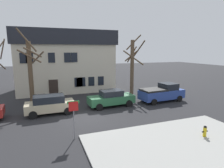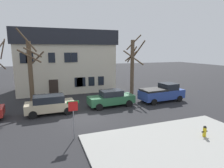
{
  "view_description": "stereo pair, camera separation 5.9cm",
  "coord_description": "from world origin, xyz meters",
  "px_view_note": "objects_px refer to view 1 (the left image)",
  "views": [
    {
      "loc": [
        -3.25,
        -15.04,
        5.73
      ],
      "look_at": [
        3.53,
        3.15,
        2.21
      ],
      "focal_mm": 30.16,
      "sensor_mm": 36.0,
      "label": 1
    },
    {
      "loc": [
        -3.19,
        -15.06,
        5.73
      ],
      "look_at": [
        3.53,
        3.15,
        2.21
      ],
      "focal_mm": 30.16,
      "sensor_mm": 36.0,
      "label": 2
    }
  ],
  "objects_px": {
    "tree_bare_far": "(132,65)",
    "fire_hydrant": "(205,131)",
    "car_green_sedan": "(111,98)",
    "bicycle_leaning": "(46,99)",
    "tree_bare_mid": "(31,70)",
    "car_beige_wagon": "(50,104)",
    "street_sign_pole": "(74,113)",
    "building_main": "(65,60)",
    "pickup_truck_blue": "(162,93)"
  },
  "relations": [
    {
      "from": "tree_bare_mid",
      "to": "car_beige_wagon",
      "type": "height_order",
      "value": "tree_bare_mid"
    },
    {
      "from": "fire_hydrant",
      "to": "bicycle_leaning",
      "type": "relative_size",
      "value": 0.45
    },
    {
      "from": "building_main",
      "to": "car_beige_wagon",
      "type": "bearing_deg",
      "value": -104.64
    },
    {
      "from": "bicycle_leaning",
      "to": "car_green_sedan",
      "type": "bearing_deg",
      "value": -32.4
    },
    {
      "from": "building_main",
      "to": "tree_bare_far",
      "type": "relative_size",
      "value": 1.72
    },
    {
      "from": "tree_bare_far",
      "to": "pickup_truck_blue",
      "type": "height_order",
      "value": "tree_bare_far"
    },
    {
      "from": "car_green_sedan",
      "to": "street_sign_pole",
      "type": "relative_size",
      "value": 1.89
    },
    {
      "from": "street_sign_pole",
      "to": "fire_hydrant",
      "type": "bearing_deg",
      "value": -19.74
    },
    {
      "from": "tree_bare_mid",
      "to": "pickup_truck_blue",
      "type": "relative_size",
      "value": 1.5
    },
    {
      "from": "car_green_sedan",
      "to": "bicycle_leaning",
      "type": "distance_m",
      "value": 7.45
    },
    {
      "from": "tree_bare_mid",
      "to": "bicycle_leaning",
      "type": "relative_size",
      "value": 4.73
    },
    {
      "from": "street_sign_pole",
      "to": "tree_bare_mid",
      "type": "bearing_deg",
      "value": 106.55
    },
    {
      "from": "car_green_sedan",
      "to": "tree_bare_mid",
      "type": "bearing_deg",
      "value": 154.68
    },
    {
      "from": "street_sign_pole",
      "to": "pickup_truck_blue",
      "type": "bearing_deg",
      "value": 28.34
    },
    {
      "from": "street_sign_pole",
      "to": "car_beige_wagon",
      "type": "bearing_deg",
      "value": 102.47
    },
    {
      "from": "car_green_sedan",
      "to": "bicycle_leaning",
      "type": "xyz_separation_m",
      "value": [
        -6.28,
        3.99,
        -0.48
      ]
    },
    {
      "from": "car_beige_wagon",
      "to": "street_sign_pole",
      "type": "relative_size",
      "value": 1.68
    },
    {
      "from": "fire_hydrant",
      "to": "bicycle_leaning",
      "type": "xyz_separation_m",
      "value": [
        -9.56,
        12.84,
        -0.13
      ]
    },
    {
      "from": "tree_bare_far",
      "to": "tree_bare_mid",
      "type": "bearing_deg",
      "value": -178.25
    },
    {
      "from": "tree_bare_mid",
      "to": "tree_bare_far",
      "type": "distance_m",
      "value": 11.95
    },
    {
      "from": "pickup_truck_blue",
      "to": "car_beige_wagon",
      "type": "bearing_deg",
      "value": -179.51
    },
    {
      "from": "car_green_sedan",
      "to": "pickup_truck_blue",
      "type": "relative_size",
      "value": 0.92
    },
    {
      "from": "tree_bare_mid",
      "to": "fire_hydrant",
      "type": "distance_m",
      "value": 16.84
    },
    {
      "from": "pickup_truck_blue",
      "to": "fire_hydrant",
      "type": "xyz_separation_m",
      "value": [
        -2.77,
        -8.72,
        -0.46
      ]
    },
    {
      "from": "tree_bare_mid",
      "to": "tree_bare_far",
      "type": "relative_size",
      "value": 1.02
    },
    {
      "from": "car_beige_wagon",
      "to": "bicycle_leaning",
      "type": "height_order",
      "value": "car_beige_wagon"
    },
    {
      "from": "pickup_truck_blue",
      "to": "tree_bare_mid",
      "type": "bearing_deg",
      "value": 164.71
    },
    {
      "from": "building_main",
      "to": "tree_bare_mid",
      "type": "xyz_separation_m",
      "value": [
        -4.33,
        -6.72,
        -0.58
      ]
    },
    {
      "from": "tree_bare_far",
      "to": "fire_hydrant",
      "type": "xyz_separation_m",
      "value": [
        -1.05,
        -12.82,
        -3.35
      ]
    },
    {
      "from": "building_main",
      "to": "car_beige_wagon",
      "type": "relative_size",
      "value": 3.09
    },
    {
      "from": "tree_bare_mid",
      "to": "car_beige_wagon",
      "type": "distance_m",
      "value": 4.98
    },
    {
      "from": "fire_hydrant",
      "to": "building_main",
      "type": "bearing_deg",
      "value": 108.87
    },
    {
      "from": "tree_bare_mid",
      "to": "street_sign_pole",
      "type": "height_order",
      "value": "tree_bare_mid"
    },
    {
      "from": "tree_bare_mid",
      "to": "bicycle_leaning",
      "type": "bearing_deg",
      "value": 16.39
    },
    {
      "from": "tree_bare_far",
      "to": "fire_hydrant",
      "type": "relative_size",
      "value": 10.37
    },
    {
      "from": "tree_bare_far",
      "to": "car_green_sedan",
      "type": "bearing_deg",
      "value": -137.57
    },
    {
      "from": "car_beige_wagon",
      "to": "pickup_truck_blue",
      "type": "height_order",
      "value": "pickup_truck_blue"
    },
    {
      "from": "tree_bare_mid",
      "to": "bicycle_leaning",
      "type": "xyz_separation_m",
      "value": [
        1.32,
        0.39,
        -3.28
      ]
    },
    {
      "from": "car_beige_wagon",
      "to": "bicycle_leaning",
      "type": "bearing_deg",
      "value": 93.42
    },
    {
      "from": "car_beige_wagon",
      "to": "tree_bare_far",
      "type": "bearing_deg",
      "value": 22.08
    },
    {
      "from": "car_beige_wagon",
      "to": "car_green_sedan",
      "type": "bearing_deg",
      "value": 2.29
    },
    {
      "from": "bicycle_leaning",
      "to": "fire_hydrant",
      "type": "bearing_deg",
      "value": -53.33
    },
    {
      "from": "building_main",
      "to": "bicycle_leaning",
      "type": "xyz_separation_m",
      "value": [
        -3.01,
        -6.33,
        -3.86
      ]
    },
    {
      "from": "tree_bare_mid",
      "to": "car_green_sedan",
      "type": "xyz_separation_m",
      "value": [
        7.6,
        -3.6,
        -2.8
      ]
    },
    {
      "from": "tree_bare_far",
      "to": "building_main",
      "type": "bearing_deg",
      "value": 140.11
    },
    {
      "from": "tree_bare_far",
      "to": "bicycle_leaning",
      "type": "relative_size",
      "value": 4.64
    },
    {
      "from": "tree_bare_far",
      "to": "fire_hydrant",
      "type": "bearing_deg",
      "value": -94.69
    },
    {
      "from": "building_main",
      "to": "tree_bare_far",
      "type": "height_order",
      "value": "building_main"
    },
    {
      "from": "tree_bare_mid",
      "to": "fire_hydrant",
      "type": "relative_size",
      "value": 10.58
    },
    {
      "from": "street_sign_pole",
      "to": "bicycle_leaning",
      "type": "distance_m",
      "value": 10.17
    }
  ]
}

